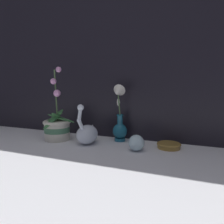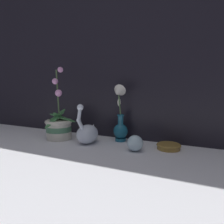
{
  "view_description": "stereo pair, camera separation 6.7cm",
  "coord_description": "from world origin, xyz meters",
  "px_view_note": "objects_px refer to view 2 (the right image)",
  "views": [
    {
      "loc": [
        0.43,
        -0.93,
        0.33
      ],
      "look_at": [
        0.01,
        0.14,
        0.18
      ],
      "focal_mm": 35.0,
      "sensor_mm": 36.0,
      "label": 1
    },
    {
      "loc": [
        0.49,
        -0.9,
        0.33
      ],
      "look_at": [
        0.01,
        0.14,
        0.18
      ],
      "focal_mm": 35.0,
      "sensor_mm": 36.0,
      "label": 2
    }
  ],
  "objects_px": {
    "glass_sphere": "(135,143)",
    "amber_dish": "(169,146)",
    "orchid_potted_plant": "(59,126)",
    "blue_vase": "(120,121)",
    "swan_figurine": "(87,133)"
  },
  "relations": [
    {
      "from": "glass_sphere",
      "to": "amber_dish",
      "type": "relative_size",
      "value": 0.65
    },
    {
      "from": "orchid_potted_plant",
      "to": "amber_dish",
      "type": "bearing_deg",
      "value": 6.22
    },
    {
      "from": "orchid_potted_plant",
      "to": "amber_dish",
      "type": "xyz_separation_m",
      "value": [
        0.63,
        0.07,
        -0.06
      ]
    },
    {
      "from": "blue_vase",
      "to": "amber_dish",
      "type": "xyz_separation_m",
      "value": [
        0.28,
        -0.03,
        -0.1
      ]
    },
    {
      "from": "swan_figurine",
      "to": "glass_sphere",
      "type": "height_order",
      "value": "swan_figurine"
    },
    {
      "from": "blue_vase",
      "to": "glass_sphere",
      "type": "distance_m",
      "value": 0.21
    },
    {
      "from": "blue_vase",
      "to": "amber_dish",
      "type": "distance_m",
      "value": 0.3
    },
    {
      "from": "orchid_potted_plant",
      "to": "amber_dish",
      "type": "relative_size",
      "value": 3.47
    },
    {
      "from": "orchid_potted_plant",
      "to": "blue_vase",
      "type": "distance_m",
      "value": 0.36
    },
    {
      "from": "orchid_potted_plant",
      "to": "amber_dish",
      "type": "distance_m",
      "value": 0.63
    },
    {
      "from": "glass_sphere",
      "to": "swan_figurine",
      "type": "bearing_deg",
      "value": 175.74
    },
    {
      "from": "orchid_potted_plant",
      "to": "swan_figurine",
      "type": "distance_m",
      "value": 0.2
    },
    {
      "from": "swan_figurine",
      "to": "amber_dish",
      "type": "relative_size",
      "value": 1.84
    },
    {
      "from": "swan_figurine",
      "to": "amber_dish",
      "type": "bearing_deg",
      "value": 10.66
    },
    {
      "from": "amber_dish",
      "to": "glass_sphere",
      "type": "bearing_deg",
      "value": -144.81
    }
  ]
}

